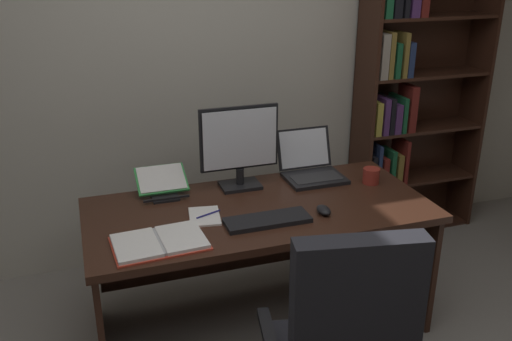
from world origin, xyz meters
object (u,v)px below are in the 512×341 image
(monitor, at_px, (239,148))
(coffee_mug, at_px, (371,176))
(keyboard, at_px, (267,220))
(pen, at_px, (208,214))
(desk, at_px, (254,232))
(open_binder, at_px, (159,242))
(laptop, at_px, (311,168))
(reading_stand_with_book, at_px, (162,182))
(bookshelf, at_px, (407,99))
(computer_mouse, at_px, (324,210))
(notepad, at_px, (205,216))

(monitor, height_order, coffee_mug, monitor)
(keyboard, bearing_deg, pen, 149.59)
(desk, distance_m, monitor, 0.47)
(monitor, bearing_deg, open_binder, -136.26)
(monitor, bearing_deg, coffee_mug, -14.45)
(laptop, height_order, keyboard, laptop)
(desk, distance_m, laptop, 0.53)
(laptop, height_order, pen, laptop)
(desk, relative_size, reading_stand_with_book, 6.53)
(laptop, height_order, reading_stand_with_book, laptop)
(open_binder, bearing_deg, desk, 25.63)
(bookshelf, distance_m, reading_stand_with_book, 1.86)
(monitor, bearing_deg, desk, -84.61)
(reading_stand_with_book, bearing_deg, open_binder, -101.01)
(monitor, distance_m, computer_mouse, 0.59)
(open_binder, relative_size, notepad, 2.07)
(desk, bearing_deg, monitor, 95.39)
(bookshelf, bearing_deg, computer_mouse, -138.12)
(monitor, bearing_deg, notepad, -131.85)
(desk, distance_m, computer_mouse, 0.44)
(desk, bearing_deg, notepad, -160.02)
(keyboard, xyz_separation_m, reading_stand_with_book, (-0.43, 0.51, 0.05))
(monitor, distance_m, pen, 0.46)
(bookshelf, height_order, reading_stand_with_book, bookshelf)
(computer_mouse, relative_size, pen, 0.74)
(bookshelf, relative_size, keyboard, 4.63)
(reading_stand_with_book, bearing_deg, keyboard, -50.37)
(keyboard, distance_m, coffee_mug, 0.77)
(laptop, distance_m, notepad, 0.79)
(pen, bearing_deg, desk, 21.29)
(reading_stand_with_book, bearing_deg, laptop, -2.67)
(monitor, bearing_deg, laptop, 1.50)
(reading_stand_with_book, xyz_separation_m, notepad, (0.15, -0.36, -0.06))
(pen, bearing_deg, monitor, 50.27)
(monitor, xyz_separation_m, reading_stand_with_book, (-0.43, 0.05, -0.17))
(desk, distance_m, bookshelf, 1.59)
(desk, xyz_separation_m, keyboard, (-0.02, -0.26, 0.20))
(reading_stand_with_book, xyz_separation_m, pen, (0.17, -0.36, -0.05))
(notepad, bearing_deg, open_binder, -141.89)
(keyboard, bearing_deg, reading_stand_with_book, 129.63)
(bookshelf, height_order, monitor, bookshelf)
(bookshelf, xyz_separation_m, notepad, (-1.65, -0.81, -0.27))
(bookshelf, relative_size, pen, 13.88)
(keyboard, relative_size, open_binder, 0.96)
(bookshelf, relative_size, reading_stand_with_book, 7.16)
(monitor, relative_size, reading_stand_with_book, 1.71)
(monitor, relative_size, open_binder, 1.06)
(laptop, relative_size, open_binder, 0.78)
(reading_stand_with_book, relative_size, coffee_mug, 2.89)
(bookshelf, xyz_separation_m, pen, (-1.63, -0.81, -0.26))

